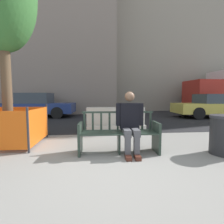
{
  "coord_description": "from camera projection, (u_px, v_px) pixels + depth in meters",
  "views": [
    {
      "loc": [
        -0.17,
        -2.83,
        1.21
      ],
      "look_at": [
        0.33,
        2.32,
        0.75
      ],
      "focal_mm": 28.0,
      "sensor_mm": 36.0,
      "label": 1
    }
  ],
  "objects": [
    {
      "name": "jersey_barrier_centre",
      "position": [
        116.0,
        122.0,
        6.08
      ],
      "size": [
        2.01,
        0.71,
        0.84
      ],
      "color": "#ADA89E",
      "rests_on": "ground"
    },
    {
      "name": "street_bench",
      "position": [
        119.0,
        134.0,
        3.76
      ],
      "size": [
        1.71,
        0.59,
        0.88
      ],
      "color": "#28382D",
      "rests_on": "ground"
    },
    {
      "name": "ground_plane",
      "position": [
        106.0,
        169.0,
        2.93
      ],
      "size": [
        200.0,
        200.0,
        0.0
      ],
      "primitive_type": "plane",
      "color": "gray"
    },
    {
      "name": "seated_person",
      "position": [
        130.0,
        121.0,
        3.69
      ],
      "size": [
        0.58,
        0.73,
        1.31
      ],
      "color": "black",
      "rests_on": "ground"
    },
    {
      "name": "car_taxi_near",
      "position": [
        215.0,
        106.0,
        10.04
      ],
      "size": [
        4.6,
        2.09,
        1.34
      ],
      "color": "#DBC64C",
      "rests_on": "ground"
    },
    {
      "name": "street_asphalt",
      "position": [
        98.0,
        115.0,
        11.55
      ],
      "size": [
        120.0,
        12.0,
        0.01
      ],
      "primitive_type": "cube",
      "color": "black",
      "rests_on": "ground"
    },
    {
      "name": "construction_fence",
      "position": [
        9.0,
        125.0,
        4.37
      ],
      "size": [
        1.52,
        1.52,
        0.99
      ],
      "color": "#2D2D33",
      "rests_on": "ground"
    },
    {
      "name": "car_sedan_mid",
      "position": [
        38.0,
        105.0,
        10.21
      ],
      "size": [
        4.12,
        2.04,
        1.41
      ],
      "color": "navy",
      "rests_on": "ground"
    }
  ]
}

